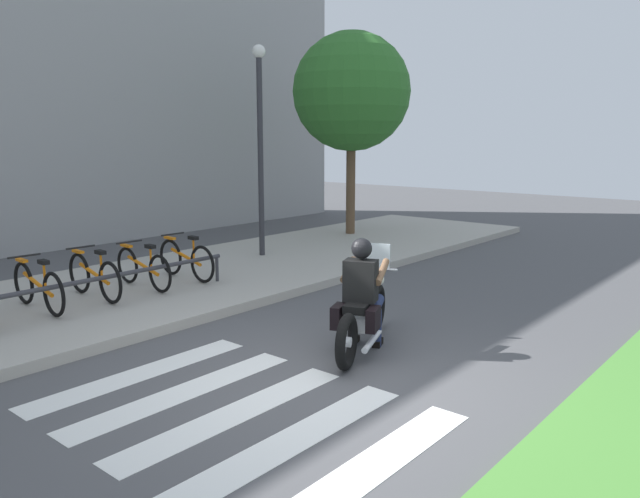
{
  "coord_description": "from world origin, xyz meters",
  "views": [
    {
      "loc": [
        -4.96,
        -4.27,
        2.67
      ],
      "look_at": [
        2.55,
        2.08,
        0.88
      ],
      "focal_mm": 34.38,
      "sensor_mm": 36.0,
      "label": 1
    }
  ],
  "objects_px": {
    "bicycle_4": "(94,276)",
    "bike_rack": "(56,288)",
    "street_lamp": "(260,134)",
    "rider": "(362,286)",
    "bicycle_3": "(38,287)",
    "tree_near_rack": "(351,92)",
    "bicycle_6": "(186,259)",
    "bicycle_5": "(143,268)",
    "motorcycle": "(364,313)"
  },
  "relations": [
    {
      "from": "rider",
      "to": "bicycle_4",
      "type": "relative_size",
      "value": 0.88
    },
    {
      "from": "bicycle_6",
      "to": "bike_rack",
      "type": "bearing_deg",
      "value": -168.36
    },
    {
      "from": "motorcycle",
      "to": "rider",
      "type": "xyz_separation_m",
      "value": [
        -0.07,
        -0.03,
        0.37
      ]
    },
    {
      "from": "bike_rack",
      "to": "street_lamp",
      "type": "distance_m",
      "value": 5.74
    },
    {
      "from": "rider",
      "to": "bicycle_3",
      "type": "distance_m",
      "value": 4.87
    },
    {
      "from": "bicycle_4",
      "to": "tree_near_rack",
      "type": "bearing_deg",
      "value": 7.17
    },
    {
      "from": "bike_rack",
      "to": "bicycle_5",
      "type": "bearing_deg",
      "value": 17.18
    },
    {
      "from": "bicycle_3",
      "to": "street_lamp",
      "type": "height_order",
      "value": "street_lamp"
    },
    {
      "from": "street_lamp",
      "to": "tree_near_rack",
      "type": "height_order",
      "value": "tree_near_rack"
    },
    {
      "from": "tree_near_rack",
      "to": "rider",
      "type": "bearing_deg",
      "value": -141.64
    },
    {
      "from": "bicycle_4",
      "to": "street_lamp",
      "type": "bearing_deg",
      "value": 8.0
    },
    {
      "from": "bicycle_5",
      "to": "street_lamp",
      "type": "bearing_deg",
      "value": 10.06
    },
    {
      "from": "bicycle_6",
      "to": "bike_rack",
      "type": "xyz_separation_m",
      "value": [
        -2.69,
        -0.55,
        0.06
      ]
    },
    {
      "from": "rider",
      "to": "bike_rack",
      "type": "bearing_deg",
      "value": 117.85
    },
    {
      "from": "street_lamp",
      "to": "motorcycle",
      "type": "bearing_deg",
      "value": -121.74
    },
    {
      "from": "bicycle_3",
      "to": "bicycle_5",
      "type": "xyz_separation_m",
      "value": [
        1.79,
        0.0,
        -0.01
      ]
    },
    {
      "from": "rider",
      "to": "bicycle_5",
      "type": "height_order",
      "value": "rider"
    },
    {
      "from": "rider",
      "to": "street_lamp",
      "type": "xyz_separation_m",
      "value": [
        3.16,
        5.01,
        1.9
      ]
    },
    {
      "from": "bicycle_3",
      "to": "tree_near_rack",
      "type": "distance_m",
      "value": 9.52
    },
    {
      "from": "rider",
      "to": "tree_near_rack",
      "type": "height_order",
      "value": "tree_near_rack"
    },
    {
      "from": "bicycle_3",
      "to": "bicycle_5",
      "type": "distance_m",
      "value": 1.79
    },
    {
      "from": "bicycle_6",
      "to": "bicycle_4",
      "type": "bearing_deg",
      "value": 180.0
    },
    {
      "from": "rider",
      "to": "bicycle_5",
      "type": "relative_size",
      "value": 0.88
    },
    {
      "from": "motorcycle",
      "to": "bicycle_6",
      "type": "height_order",
      "value": "motorcycle"
    },
    {
      "from": "bicycle_3",
      "to": "bicycle_6",
      "type": "xyz_separation_m",
      "value": [
        2.69,
        -0.0,
        0.0
      ]
    },
    {
      "from": "rider",
      "to": "bicycle_4",
      "type": "xyz_separation_m",
      "value": [
        -1.14,
        4.41,
        -0.33
      ]
    },
    {
      "from": "bicycle_4",
      "to": "street_lamp",
      "type": "xyz_separation_m",
      "value": [
        4.3,
        0.6,
        2.23
      ]
    },
    {
      "from": "street_lamp",
      "to": "bicycle_4",
      "type": "bearing_deg",
      "value": -172.0
    },
    {
      "from": "bicycle_3",
      "to": "bicycle_4",
      "type": "xyz_separation_m",
      "value": [
        0.9,
        -0.0,
        0.0
      ]
    },
    {
      "from": "bicycle_5",
      "to": "tree_near_rack",
      "type": "distance_m",
      "value": 7.88
    },
    {
      "from": "tree_near_rack",
      "to": "bicycle_4",
      "type": "bearing_deg",
      "value": -172.83
    },
    {
      "from": "rider",
      "to": "bicycle_6",
      "type": "xyz_separation_m",
      "value": [
        0.65,
        4.41,
        -0.33
      ]
    },
    {
      "from": "rider",
      "to": "bicycle_5",
      "type": "xyz_separation_m",
      "value": [
        -0.24,
        4.41,
        -0.34
      ]
    },
    {
      "from": "bicycle_3",
      "to": "tree_near_rack",
      "type": "height_order",
      "value": "tree_near_rack"
    },
    {
      "from": "bicycle_4",
      "to": "bicycle_5",
      "type": "relative_size",
      "value": 1.0
    },
    {
      "from": "motorcycle",
      "to": "bicycle_6",
      "type": "distance_m",
      "value": 4.42
    },
    {
      "from": "motorcycle",
      "to": "tree_near_rack",
      "type": "distance_m",
      "value": 9.27
    },
    {
      "from": "tree_near_rack",
      "to": "bicycle_5",
      "type": "bearing_deg",
      "value": -171.94
    },
    {
      "from": "bicycle_4",
      "to": "street_lamp",
      "type": "height_order",
      "value": "street_lamp"
    },
    {
      "from": "bicycle_5",
      "to": "street_lamp",
      "type": "relative_size",
      "value": 0.36
    },
    {
      "from": "motorcycle",
      "to": "bicycle_3",
      "type": "bearing_deg",
      "value": 115.69
    },
    {
      "from": "bike_rack",
      "to": "tree_near_rack",
      "type": "bearing_deg",
      "value": 9.95
    },
    {
      "from": "bicycle_4",
      "to": "bicycle_5",
      "type": "distance_m",
      "value": 0.9
    },
    {
      "from": "motorcycle",
      "to": "bike_rack",
      "type": "bearing_deg",
      "value": 118.84
    },
    {
      "from": "bicycle_3",
      "to": "rider",
      "type": "bearing_deg",
      "value": -65.21
    },
    {
      "from": "rider",
      "to": "street_lamp",
      "type": "bearing_deg",
      "value": 57.8
    },
    {
      "from": "motorcycle",
      "to": "bicycle_4",
      "type": "relative_size",
      "value": 1.27
    },
    {
      "from": "bicycle_5",
      "to": "bike_rack",
      "type": "height_order",
      "value": "bicycle_5"
    },
    {
      "from": "bicycle_4",
      "to": "bike_rack",
      "type": "xyz_separation_m",
      "value": [
        -0.9,
        -0.55,
        0.06
      ]
    },
    {
      "from": "motorcycle",
      "to": "bicycle_6",
      "type": "relative_size",
      "value": 1.29
    }
  ]
}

